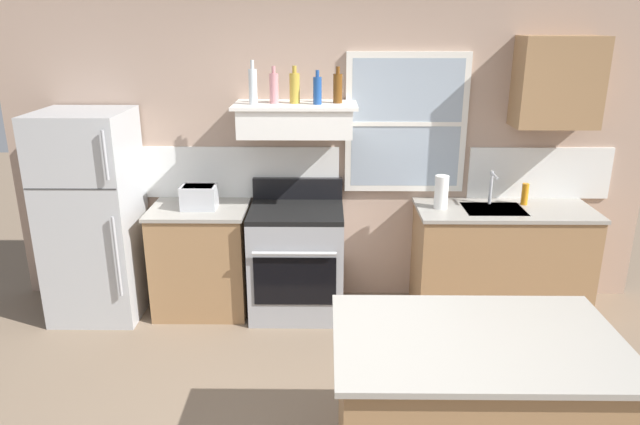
{
  "coord_description": "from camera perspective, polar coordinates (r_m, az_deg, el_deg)",
  "views": [
    {
      "loc": [
        -0.01,
        -2.64,
        2.37
      ],
      "look_at": [
        -0.05,
        1.2,
        1.1
      ],
      "focal_mm": 32.87,
      "sensor_mm": 36.0,
      "label": 1
    }
  ],
  "objects": [
    {
      "name": "paper_towel_roll",
      "position": [
        4.82,
        11.73,
        1.97
      ],
      "size": [
        0.11,
        0.11,
        0.27
      ],
      "primitive_type": "cylinder",
      "color": "white",
      "rests_on": "counter_right_with_sink"
    },
    {
      "name": "upper_cabinet_right",
      "position": [
        5.04,
        22.14,
        11.66
      ],
      "size": [
        0.64,
        0.32,
        0.7
      ],
      "color": "#9E754C"
    },
    {
      "name": "counter_left_of_stove",
      "position": [
        5.03,
        -11.41,
        -4.41
      ],
      "size": [
        0.79,
        0.63,
        0.91
      ],
      "color": "#9E754C",
      "rests_on": "ground_plane"
    },
    {
      "name": "refrigerator",
      "position": [
        5.09,
        -21.22,
        -0.33
      ],
      "size": [
        0.7,
        0.72,
        1.7
      ],
      "color": "#B7BABC",
      "rests_on": "ground_plane"
    },
    {
      "name": "kitchen_island",
      "position": [
        3.24,
        14.44,
        -18.62
      ],
      "size": [
        1.4,
        0.9,
        0.91
      ],
      "color": "#9E754C",
      "rests_on": "ground_plane"
    },
    {
      "name": "back_wall",
      "position": [
        4.97,
        1.07,
        6.51
      ],
      "size": [
        5.4,
        0.11,
        2.7
      ],
      "color": "tan",
      "rests_on": "ground_plane"
    },
    {
      "name": "dish_soap_bottle",
      "position": [
        5.11,
        19.32,
        1.7
      ],
      "size": [
        0.06,
        0.06,
        0.18
      ],
      "primitive_type": "cylinder",
      "color": "orange",
      "rests_on": "counter_right_with_sink"
    },
    {
      "name": "bottle_rose_pink",
      "position": [
        4.64,
        -4.5,
        12.02
      ],
      "size": [
        0.07,
        0.07,
        0.28
      ],
      "color": "#C67F84",
      "rests_on": "range_hood_shelf"
    },
    {
      "name": "bottle_blue_liqueur",
      "position": [
        4.57,
        -0.26,
        11.84
      ],
      "size": [
        0.07,
        0.07,
        0.26
      ],
      "color": "#1E478C",
      "rests_on": "range_hood_shelf"
    },
    {
      "name": "bottle_clear_tall",
      "position": [
        4.6,
        -6.55,
        12.15
      ],
      "size": [
        0.06,
        0.06,
        0.33
      ],
      "color": "silver",
      "rests_on": "range_hood_shelf"
    },
    {
      "name": "sink_faucet",
      "position": [
        5.0,
        16.39,
        2.66
      ],
      "size": [
        0.03,
        0.17,
        0.28
      ],
      "color": "silver",
      "rests_on": "counter_right_with_sink"
    },
    {
      "name": "range_hood_shelf",
      "position": [
        4.66,
        -2.39,
        9.1
      ],
      "size": [
        0.96,
        0.52,
        0.24
      ],
      "color": "white"
    },
    {
      "name": "counter_right_with_sink",
      "position": [
        5.14,
        17.12,
        -4.4
      ],
      "size": [
        1.43,
        0.63,
        0.91
      ],
      "color": "#9E754C",
      "rests_on": "ground_plane"
    },
    {
      "name": "stove_range",
      "position": [
        4.89,
        -2.27,
        -4.61
      ],
      "size": [
        0.76,
        0.69,
        1.09
      ],
      "color": "#9EA0A5",
      "rests_on": "ground_plane"
    },
    {
      "name": "toaster",
      "position": [
        4.82,
        -11.69,
        1.51
      ],
      "size": [
        0.3,
        0.2,
        0.19
      ],
      "color": "silver",
      "rests_on": "counter_left_of_stove"
    },
    {
      "name": "bottle_champagne_gold_foil",
      "position": [
        4.63,
        -2.49,
        12.05
      ],
      "size": [
        0.08,
        0.08,
        0.29
      ],
      "color": "#B29333",
      "rests_on": "range_hood_shelf"
    },
    {
      "name": "bottle_amber_wine",
      "position": [
        4.65,
        1.74,
        12.05
      ],
      "size": [
        0.07,
        0.07,
        0.28
      ],
      "color": "brown",
      "rests_on": "range_hood_shelf"
    }
  ]
}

